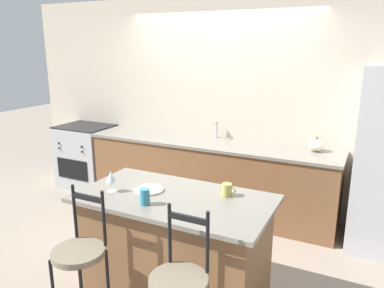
# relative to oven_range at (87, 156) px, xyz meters

# --- Properties ---
(ground_plane) EXTENTS (18.00, 18.00, 0.00)m
(ground_plane) POSITION_rel_oven_range_xyz_m (2.02, -0.37, -0.47)
(ground_plane) COLOR gray
(wall_back) EXTENTS (6.00, 0.07, 2.70)m
(wall_back) POSITION_rel_oven_range_xyz_m (2.02, 0.34, 0.88)
(wall_back) COLOR beige
(wall_back) RESTS_ON ground_plane
(back_counter) EXTENTS (3.21, 0.69, 0.92)m
(back_counter) POSITION_rel_oven_range_xyz_m (2.02, 0.01, -0.00)
(back_counter) COLOR brown
(back_counter) RESTS_ON ground_plane
(sink_faucet) EXTENTS (0.02, 0.13, 0.22)m
(sink_faucet) POSITION_rel_oven_range_xyz_m (2.02, 0.21, 0.59)
(sink_faucet) COLOR #ADAFB5
(sink_faucet) RESTS_ON back_counter
(kitchen_island) EXTENTS (1.58, 0.85, 0.91)m
(kitchen_island) POSITION_rel_oven_range_xyz_m (2.47, -1.72, -0.00)
(kitchen_island) COLOR brown
(kitchen_island) RESTS_ON ground_plane
(oven_range) EXTENTS (0.77, 0.65, 0.93)m
(oven_range) POSITION_rel_oven_range_xyz_m (0.00, 0.00, 0.00)
(oven_range) COLOR #ADAFB5
(oven_range) RESTS_ON ground_plane
(bar_stool_near) EXTENTS (0.37, 0.37, 1.11)m
(bar_stool_near) POSITION_rel_oven_range_xyz_m (2.07, -2.40, 0.10)
(bar_stool_near) COLOR black
(bar_stool_near) RESTS_ON ground_plane
(dinner_plate) EXTENTS (0.25, 0.25, 0.02)m
(dinner_plate) POSITION_rel_oven_range_xyz_m (2.22, -1.70, 0.46)
(dinner_plate) COLOR beige
(dinner_plate) RESTS_ON kitchen_island
(wine_glass) EXTENTS (0.08, 0.08, 0.18)m
(wine_glass) POSITION_rel_oven_range_xyz_m (1.95, -1.85, 0.57)
(wine_glass) COLOR white
(wine_glass) RESTS_ON kitchen_island
(coffee_mug) EXTENTS (0.12, 0.08, 0.10)m
(coffee_mug) POSITION_rel_oven_range_xyz_m (2.84, -1.52, 0.50)
(coffee_mug) COLOR #C1B251
(coffee_mug) RESTS_ON kitchen_island
(tumbler_cup) EXTENTS (0.08, 0.08, 0.13)m
(tumbler_cup) POSITION_rel_oven_range_xyz_m (2.35, -1.95, 0.51)
(tumbler_cup) COLOR teal
(tumbler_cup) RESTS_ON kitchen_island
(pumpkin_decoration) EXTENTS (0.18, 0.18, 0.16)m
(pumpkin_decoration) POSITION_rel_oven_range_xyz_m (3.29, 0.14, 0.52)
(pumpkin_decoration) COLOR beige
(pumpkin_decoration) RESTS_ON back_counter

